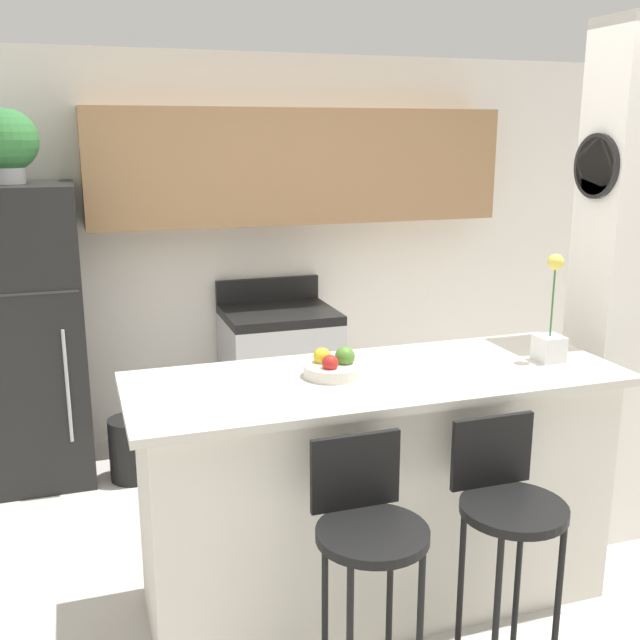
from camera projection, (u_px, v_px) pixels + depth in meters
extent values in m
plane|color=beige|center=(374.00, 597.00, 3.39)|extent=(14.00, 14.00, 0.00)
cube|color=white|center=(253.00, 248.00, 5.13)|extent=(5.60, 0.06, 2.55)
cube|color=#9E754C|center=(299.00, 166.00, 4.91)|extent=(2.74, 0.32, 0.74)
cube|color=silver|center=(270.00, 212.00, 4.94)|extent=(0.63, 0.28, 0.12)
cube|color=white|center=(617.00, 294.00, 3.66)|extent=(0.36, 0.32, 2.55)
cylinder|color=black|center=(596.00, 166.00, 3.45)|extent=(0.02, 0.30, 0.30)
cylinder|color=white|center=(595.00, 166.00, 3.45)|extent=(0.01, 0.26, 0.26)
cube|color=silver|center=(376.00, 494.00, 3.26)|extent=(1.97, 0.65, 1.02)
cube|color=beige|center=(378.00, 379.00, 3.13)|extent=(2.09, 0.77, 0.04)
cube|color=black|center=(31.00, 381.00, 4.47)|extent=(0.66, 0.69, 1.20)
cube|color=black|center=(16.00, 234.00, 4.26)|extent=(0.66, 0.69, 0.56)
cube|color=#333333|center=(17.00, 295.00, 4.00)|extent=(0.63, 0.01, 0.01)
cylinder|color=#B2B2B7|center=(67.00, 386.00, 4.19)|extent=(0.02, 0.02, 0.66)
cube|color=silver|center=(280.00, 380.00, 5.03)|extent=(0.72, 0.63, 0.85)
cube|color=black|center=(279.00, 314.00, 4.92)|extent=(0.72, 0.63, 0.06)
cube|color=black|center=(268.00, 289.00, 5.16)|extent=(0.72, 0.04, 0.16)
cube|color=black|center=(293.00, 389.00, 4.73)|extent=(0.43, 0.01, 0.27)
cylinder|color=black|center=(373.00, 534.00, 2.55)|extent=(0.39, 0.39, 0.03)
cube|color=black|center=(355.00, 471.00, 2.66)|extent=(0.33, 0.02, 0.28)
cylinder|color=black|center=(325.00, 613.00, 2.72)|extent=(0.02, 0.02, 0.69)
cylinder|color=black|center=(390.00, 599.00, 2.79)|extent=(0.02, 0.02, 0.69)
cylinder|color=black|center=(514.00, 509.00, 2.72)|extent=(0.39, 0.39, 0.03)
cube|color=black|center=(492.00, 451.00, 2.83)|extent=(0.33, 0.02, 0.28)
cylinder|color=black|center=(496.00, 625.00, 2.65)|extent=(0.02, 0.02, 0.69)
cylinder|color=black|center=(557.00, 611.00, 2.73)|extent=(0.02, 0.02, 0.69)
cylinder|color=black|center=(461.00, 585.00, 2.88)|extent=(0.02, 0.02, 0.69)
cylinder|color=black|center=(518.00, 573.00, 2.96)|extent=(0.02, 0.02, 0.69)
cylinder|color=silver|center=(10.00, 174.00, 4.17)|extent=(0.16, 0.16, 0.11)
sphere|color=#387F3D|center=(7.00, 140.00, 4.13)|extent=(0.34, 0.34, 0.34)
cube|color=white|center=(549.00, 348.00, 3.31)|extent=(0.11, 0.11, 0.11)
cylinder|color=#386633|center=(553.00, 302.00, 3.25)|extent=(0.01, 0.01, 0.31)
sphere|color=#DBCC4C|center=(556.00, 262.00, 3.21)|extent=(0.07, 0.07, 0.07)
cylinder|color=silver|center=(333.00, 370.00, 3.11)|extent=(0.25, 0.25, 0.05)
sphere|color=#4C7F2D|center=(345.00, 357.00, 3.11)|extent=(0.08, 0.08, 0.08)
sphere|color=gold|center=(322.00, 356.00, 3.13)|extent=(0.07, 0.07, 0.07)
sphere|color=red|center=(330.00, 363.00, 3.04)|extent=(0.07, 0.07, 0.07)
cylinder|color=black|center=(133.00, 448.00, 4.51)|extent=(0.28, 0.28, 0.38)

